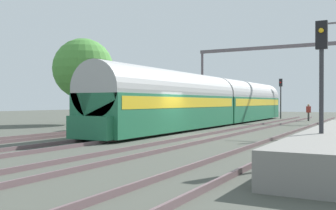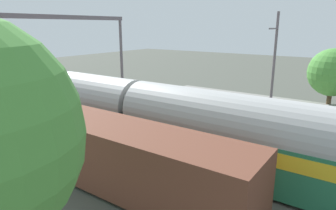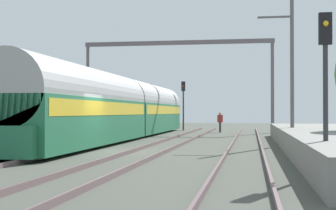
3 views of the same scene
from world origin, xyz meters
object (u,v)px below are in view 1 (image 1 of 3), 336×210
Objects in this scene: freight_car at (163,107)px; railway_signal_near at (321,71)px; passenger_train at (217,101)px; catenary_gantry at (272,64)px; person_crossing at (309,111)px; railway_signal_far at (281,93)px.

railway_signal_near is (14.31, -15.17, 1.46)m from freight_car.
catenary_gantry is (2.00, 10.77, 3.92)m from passenger_train.
railway_signal_far reaches higher than person_crossing.
railway_signal_far is at bearing -24.70° from person_crossing.
catenary_gantry reaches higher than freight_car.
freight_car is at bearing -108.80° from railway_signal_far.
freight_car is at bearing 133.33° from railway_signal_near.
railway_signal_near is at bearing 123.86° from person_crossing.
railway_signal_far is at bearing 104.47° from railway_signal_near.
railway_signal_near is 33.61m from railway_signal_far.
freight_car reaches higher than person_crossing.
catenary_gantry reaches higher than passenger_train.
freight_car is 14.91m from catenary_gantry.
passenger_train is 11.63m from catenary_gantry.
freight_car is at bearing 78.08° from person_crossing.
railway_signal_far reaches higher than freight_car.
freight_car is at bearing -151.72° from passenger_train.
catenary_gantry is at bearing 106.50° from railway_signal_near.
railway_signal_near is at bearing -46.67° from freight_car.
railway_signal_far is (1.92, 15.22, 1.01)m from passenger_train.
railway_signal_near is 29.45m from catenary_gantry.
freight_car is 2.87× the size of railway_signal_near.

